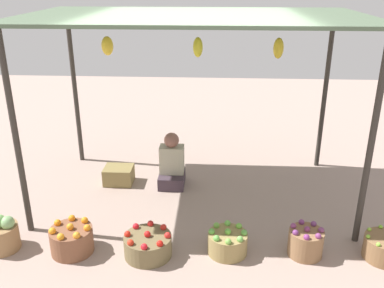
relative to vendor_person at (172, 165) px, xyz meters
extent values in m
plane|color=#A38A7F|center=(0.33, -0.24, -0.30)|extent=(14.00, 14.00, 0.00)
cylinder|color=#38332D|center=(-1.56, -1.27, 0.87)|extent=(0.07, 0.07, 2.34)
cylinder|color=#38332D|center=(2.23, -1.27, 0.87)|extent=(0.07, 0.07, 2.34)
cylinder|color=#38332D|center=(-1.56, 0.78, 0.87)|extent=(0.07, 0.07, 2.34)
cylinder|color=#38332D|center=(2.23, 0.78, 0.87)|extent=(0.07, 0.07, 2.34)
cube|color=#566B50|center=(0.33, -0.24, 2.07)|extent=(4.09, 2.35, 0.04)
ellipsoid|color=yellow|center=(-0.79, -0.06, 1.68)|extent=(0.15, 0.15, 0.24)
ellipsoid|color=yellow|center=(0.37, -0.10, 1.68)|extent=(0.12, 0.12, 0.25)
ellipsoid|color=gold|center=(1.36, -0.12, 1.68)|extent=(0.13, 0.13, 0.26)
cube|color=#3E303B|center=(0.00, -0.03, -0.21)|extent=(0.36, 0.44, 0.18)
cube|color=#B9B598|center=(0.00, 0.02, 0.08)|extent=(0.34, 0.22, 0.40)
sphere|color=#8F5D4E|center=(0.00, 0.02, 0.38)|extent=(0.21, 0.21, 0.21)
cylinder|color=#977148|center=(-1.71, -1.65, -0.15)|extent=(0.37, 0.37, 0.29)
sphere|color=#82B16E|center=(-1.61, -1.65, 0.04)|extent=(0.15, 0.15, 0.15)
cylinder|color=brown|center=(-0.93, -1.65, -0.16)|extent=(0.46, 0.46, 0.28)
sphere|color=orange|center=(-0.93, -1.65, 0.01)|extent=(0.08, 0.08, 0.08)
sphere|color=orange|center=(-0.74, -1.65, 0.01)|extent=(0.08, 0.08, 0.08)
sphere|color=orange|center=(-0.81, -1.51, 0.01)|extent=(0.08, 0.08, 0.08)
sphere|color=orange|center=(-0.97, -1.47, 0.01)|extent=(0.08, 0.08, 0.08)
sphere|color=orange|center=(-1.09, -1.57, 0.01)|extent=(0.08, 0.08, 0.08)
sphere|color=orange|center=(-1.09, -1.73, 0.01)|extent=(0.08, 0.08, 0.08)
sphere|color=orange|center=(-0.97, -1.83, 0.01)|extent=(0.08, 0.08, 0.08)
sphere|color=orange|center=(-0.81, -1.80, 0.01)|extent=(0.08, 0.08, 0.08)
cylinder|color=brown|center=(-0.09, -1.67, -0.18)|extent=(0.51, 0.51, 0.23)
sphere|color=red|center=(-0.09, -1.67, -0.04)|extent=(0.07, 0.07, 0.07)
sphere|color=red|center=(0.12, -1.67, -0.04)|extent=(0.07, 0.07, 0.07)
sphere|color=red|center=(0.06, -1.51, -0.04)|extent=(0.07, 0.07, 0.07)
sphere|color=red|center=(-0.09, -1.45, -0.04)|extent=(0.07, 0.07, 0.07)
sphere|color=red|center=(-0.24, -1.51, -0.04)|extent=(0.07, 0.07, 0.07)
sphere|color=red|center=(-0.31, -1.67, -0.04)|extent=(0.07, 0.07, 0.07)
sphere|color=red|center=(-0.24, -1.82, -0.04)|extent=(0.07, 0.07, 0.07)
sphere|color=red|center=(-0.09, -1.88, -0.04)|extent=(0.07, 0.07, 0.07)
sphere|color=red|center=(0.06, -1.82, -0.04)|extent=(0.07, 0.07, 0.07)
cylinder|color=#96814D|center=(0.76, -1.58, -0.18)|extent=(0.43, 0.43, 0.24)
sphere|color=#6ABA42|center=(0.76, -1.58, -0.03)|extent=(0.07, 0.07, 0.07)
sphere|color=#61AA47|center=(0.94, -1.58, -0.04)|extent=(0.07, 0.07, 0.07)
sphere|color=#73BC40|center=(0.89, -1.45, -0.04)|extent=(0.07, 0.07, 0.07)
sphere|color=#6CBA48|center=(0.76, -1.40, -0.04)|extent=(0.07, 0.07, 0.07)
sphere|color=#6BA83F|center=(0.64, -1.45, -0.04)|extent=(0.07, 0.07, 0.07)
sphere|color=#63AF46|center=(0.59, -1.58, -0.04)|extent=(0.07, 0.07, 0.07)
sphere|color=#67B74A|center=(0.64, -1.70, -0.04)|extent=(0.07, 0.07, 0.07)
sphere|color=#74AF45|center=(0.76, -1.75, -0.04)|extent=(0.07, 0.07, 0.07)
sphere|color=#71BB51|center=(0.89, -1.70, -0.04)|extent=(0.07, 0.07, 0.07)
cylinder|color=#8D6744|center=(1.60, -1.56, -0.15)|extent=(0.37, 0.37, 0.29)
sphere|color=#7F3768|center=(1.60, -1.56, 0.02)|extent=(0.06, 0.06, 0.06)
sphere|color=#814070|center=(1.75, -1.56, 0.01)|extent=(0.06, 0.06, 0.06)
sphere|color=#773C71|center=(1.69, -1.45, 0.01)|extent=(0.06, 0.06, 0.06)
sphere|color=#7A3771|center=(1.57, -1.42, 0.01)|extent=(0.06, 0.06, 0.06)
sphere|color=#873D6F|center=(1.47, -1.50, 0.01)|extent=(0.06, 0.06, 0.06)
sphere|color=#763678|center=(1.47, -1.63, 0.01)|extent=(0.06, 0.06, 0.06)
sphere|color=#823278|center=(1.57, -1.71, 0.01)|extent=(0.06, 0.06, 0.06)
sphere|color=#823873|center=(1.69, -1.68, 0.01)|extent=(0.06, 0.06, 0.06)
sphere|color=#88D035|center=(2.43, -1.38, -0.04)|extent=(0.04, 0.04, 0.04)
sphere|color=#94CC3E|center=(2.30, -1.44, -0.04)|extent=(0.04, 0.04, 0.04)
sphere|color=#84C337|center=(2.24, -1.58, -0.04)|extent=(0.04, 0.04, 0.04)
sphere|color=#84CA3E|center=(2.30, -1.71, -0.04)|extent=(0.04, 0.04, 0.04)
cube|color=olive|center=(-0.77, 0.00, -0.18)|extent=(0.41, 0.34, 0.24)
camera|label=1|loc=(0.60, -5.43, 2.53)|focal=39.54mm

